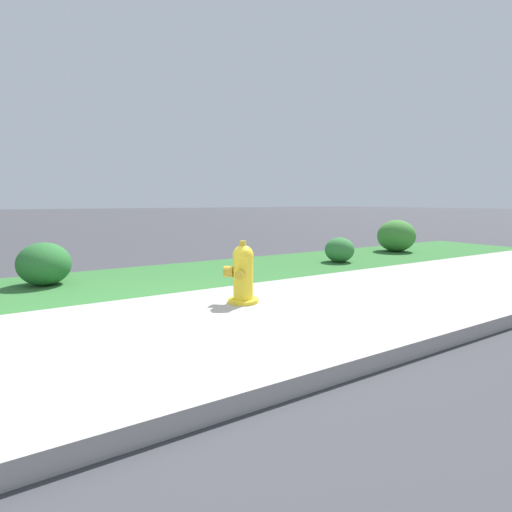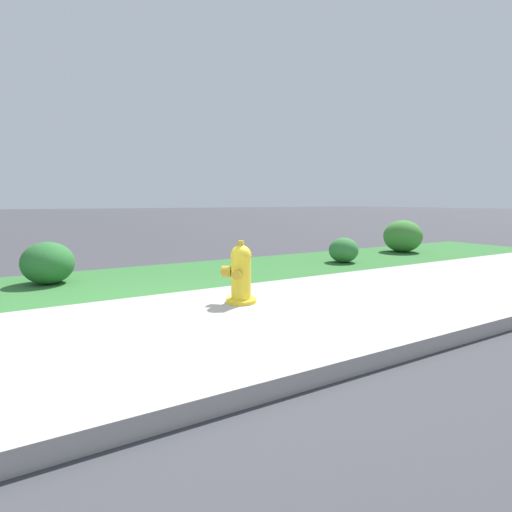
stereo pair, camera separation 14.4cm
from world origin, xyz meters
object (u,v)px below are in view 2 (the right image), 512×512
(shrub_bush_far_verge, at_px, (48,263))
(shrub_bush_near_lamp, at_px, (344,250))
(fire_hydrant_by_grass_verge, at_px, (240,274))
(shrub_bush_mid_verge, at_px, (403,236))

(shrub_bush_far_verge, height_order, shrub_bush_near_lamp, shrub_bush_far_verge)
(fire_hydrant_by_grass_verge, bearing_deg, shrub_bush_near_lamp, -18.19)
(shrub_bush_mid_verge, bearing_deg, fire_hydrant_by_grass_verge, -157.49)
(shrub_bush_far_verge, bearing_deg, shrub_bush_near_lamp, -6.75)
(fire_hydrant_by_grass_verge, xyz_separation_m, shrub_bush_near_lamp, (2.91, 1.60, -0.10))
(fire_hydrant_by_grass_verge, relative_size, shrub_bush_near_lamp, 1.29)
(shrub_bush_far_verge, relative_size, shrub_bush_mid_verge, 0.82)
(fire_hydrant_by_grass_verge, height_order, shrub_bush_mid_verge, shrub_bush_mid_verge)
(shrub_bush_far_verge, bearing_deg, shrub_bush_mid_verge, -0.58)
(fire_hydrant_by_grass_verge, xyz_separation_m, shrub_bush_mid_verge, (5.01, 2.08, 0.02))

